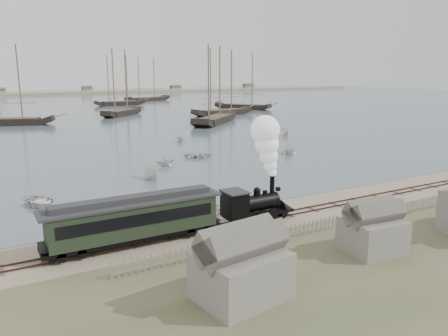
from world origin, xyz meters
TOP-DOWN VIEW (x-y plane):
  - ground at (0.00, 0.00)m, footprint 600.00×600.00m
  - harbor_water at (0.00, 170.00)m, footprint 600.00×336.00m
  - rail_track at (0.00, -2.00)m, footprint 120.00×1.80m
  - picket_fence_west at (-6.50, -7.00)m, footprint 19.00×0.10m
  - picket_fence_east at (12.50, -7.50)m, footprint 15.00×0.10m
  - shed_left at (-10.00, -13.00)m, footprint 5.00×4.00m
  - shed_mid at (2.00, -12.00)m, footprint 4.00×3.50m
  - far_spit at (0.00, 250.00)m, footprint 500.00×20.00m
  - locomotive at (-0.60, -2.00)m, footprint 7.21×2.69m
  - passenger_coach at (-12.74, -2.00)m, footprint 13.79×2.66m
  - beached_dinghy at (-2.34, 1.18)m, footprint 4.55×4.78m
  - rowboat_0 at (-17.82, 12.13)m, footprint 5.30×4.62m
  - rowboat_1 at (0.19, 23.66)m, footprint 2.83×3.15m
  - rowboat_2 at (-4.38, 17.59)m, footprint 3.81×1.96m
  - rowboat_3 at (6.95, 26.87)m, footprint 4.91×5.23m
  - rowboat_4 at (21.05, 22.21)m, footprint 3.74×3.94m
  - rowboat_5 at (33.71, 39.92)m, footprint 4.03×2.59m
  - rowboat_7 at (11.20, 43.20)m, footprint 3.02×2.71m
  - schooner_2 at (-15.88, 89.27)m, footprint 23.18×12.16m
  - schooner_3 at (16.80, 99.43)m, footprint 16.54×15.88m
  - schooner_4 at (44.47, 85.80)m, footprint 21.51×7.89m
  - schooner_5 at (62.17, 102.11)m, footprint 15.43×20.56m
  - schooner_8 at (28.56, 141.57)m, footprint 19.87×4.98m
  - schooner_9 at (48.44, 163.34)m, footprint 24.64×14.51m
  - schooner_10 at (31.98, 67.43)m, footprint 21.43×20.79m

SIDE VIEW (x-z plane):
  - ground at x=0.00m, z-range 0.00..0.00m
  - picket_fence_west at x=-6.50m, z-range -0.60..0.60m
  - picket_fence_east at x=12.50m, z-range -0.60..0.60m
  - shed_left at x=-10.00m, z-range -2.05..2.05m
  - shed_mid at x=2.00m, z-range -1.80..1.80m
  - far_spit at x=0.00m, z-range -0.90..0.90m
  - harbor_water at x=0.00m, z-range 0.00..0.06m
  - rail_track at x=0.00m, z-range -0.04..0.12m
  - beached_dinghy at x=-2.34m, z-range 0.00..0.81m
  - rowboat_3 at x=6.95m, z-range 0.06..0.94m
  - rowboat_0 at x=-17.82m, z-range 0.06..0.98m
  - rowboat_2 at x=-4.38m, z-range 0.06..1.46m
  - rowboat_7 at x=11.20m, z-range 0.06..1.48m
  - rowboat_5 at x=33.71m, z-range 0.06..1.52m
  - rowboat_1 at x=0.19m, z-range 0.06..1.55m
  - rowboat_4 at x=21.05m, z-range 0.06..1.69m
  - passenger_coach at x=-12.74m, z-range 0.44..3.79m
  - locomotive at x=-0.60m, z-range -0.34..8.65m
  - schooner_2 at x=-15.88m, z-range 0.06..20.06m
  - schooner_3 at x=16.80m, z-range 0.06..20.06m
  - schooner_4 at x=44.47m, z-range 0.06..20.06m
  - schooner_5 at x=62.17m, z-range 0.06..20.06m
  - schooner_8 at x=28.56m, z-range 0.06..20.06m
  - schooner_9 at x=48.44m, z-range 0.06..20.06m
  - schooner_10 at x=31.98m, z-range 0.06..20.06m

